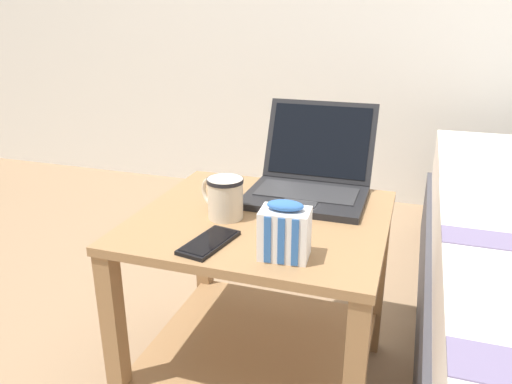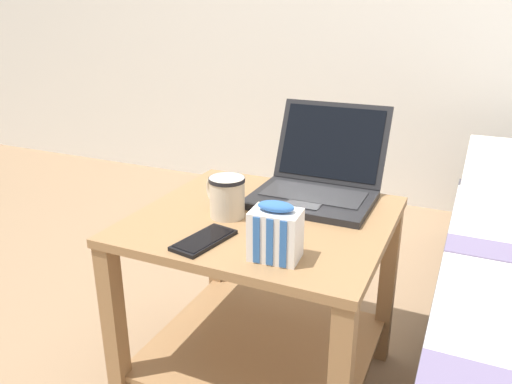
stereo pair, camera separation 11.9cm
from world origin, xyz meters
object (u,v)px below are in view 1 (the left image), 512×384
Objects in this scene: snack_bag at (285,232)px; cell_phone at (209,242)px; laptop at (310,178)px; mug_front_left at (224,196)px.

cell_phone is (-0.17, 0.00, -0.05)m from snack_bag.
laptop is 2.71× the size of snack_bag.
laptop is 2.05× the size of cell_phone.
mug_front_left reaches higher than cell_phone.
laptop is 0.39m from snack_bag.
mug_front_left is 1.01× the size of snack_bag.
cell_phone is (0.02, -0.16, -0.05)m from mug_front_left.
snack_bag reaches higher than cell_phone.
snack_bag is 0.18m from cell_phone.
cell_phone is at bearing -110.28° from laptop.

